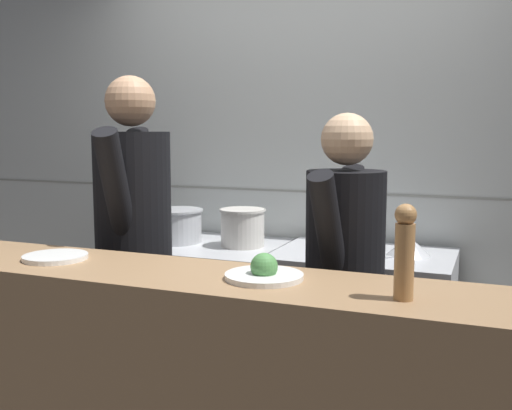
% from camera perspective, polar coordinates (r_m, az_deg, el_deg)
% --- Properties ---
extents(wall_back_tiled, '(8.00, 0.06, 2.60)m').
position_cam_1_polar(wall_back_tiled, '(3.59, 4.29, 3.75)').
color(wall_back_tiled, silver).
rests_on(wall_back_tiled, ground_plane).
extents(oven_range, '(0.85, 0.71, 0.87)m').
position_cam_1_polar(oven_range, '(3.54, -4.79, -10.57)').
color(oven_range, '#38383D').
rests_on(oven_range, ground_plane).
extents(prep_counter, '(0.90, 0.65, 0.88)m').
position_cam_1_polar(prep_counter, '(3.25, 10.07, -12.21)').
color(prep_counter, '#B7BABF').
rests_on(prep_counter, ground_plane).
extents(stock_pot, '(0.31, 0.31, 0.19)m').
position_cam_1_polar(stock_pot, '(3.48, -7.62, -1.87)').
color(stock_pot, '#B7BABF').
rests_on(stock_pot, oven_range).
extents(sauce_pot, '(0.26, 0.26, 0.21)m').
position_cam_1_polar(sauce_pot, '(3.33, -1.29, -2.07)').
color(sauce_pot, beige).
rests_on(sauce_pot, oven_range).
extents(mixing_bowl_steel, '(0.22, 0.22, 0.10)m').
position_cam_1_polar(mixing_bowl_steel, '(3.11, 14.33, -3.77)').
color(mixing_bowl_steel, '#B7BABF').
rests_on(mixing_bowl_steel, prep_counter).
extents(chefs_knife, '(0.31, 0.23, 0.02)m').
position_cam_1_polar(chefs_knife, '(2.97, 8.96, -5.02)').
color(chefs_knife, '#B7BABF').
rests_on(chefs_knife, prep_counter).
extents(plated_dish_main, '(0.24, 0.24, 0.02)m').
position_cam_1_polar(plated_dish_main, '(2.40, -18.56, -4.71)').
color(plated_dish_main, white).
rests_on(plated_dish_main, pass_counter).
extents(plated_dish_appetiser, '(0.26, 0.26, 0.09)m').
position_cam_1_polar(plated_dish_appetiser, '(1.98, 0.78, -6.45)').
color(plated_dish_appetiser, white).
rests_on(plated_dish_appetiser, pass_counter).
extents(pepper_mill, '(0.06, 0.06, 0.28)m').
position_cam_1_polar(pepper_mill, '(1.76, 13.97, -4.18)').
color(pepper_mill, '#AD7A47').
rests_on(pepper_mill, pass_counter).
extents(chef_head_cook, '(0.44, 0.77, 1.76)m').
position_cam_1_polar(chef_head_cook, '(2.89, -11.56, -3.59)').
color(chef_head_cook, black).
rests_on(chef_head_cook, ground_plane).
extents(chef_sous, '(0.35, 0.69, 1.58)m').
position_cam_1_polar(chef_sous, '(2.50, 8.41, -7.59)').
color(chef_sous, black).
rests_on(chef_sous, ground_plane).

